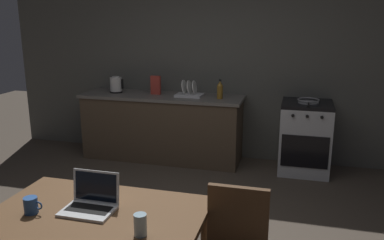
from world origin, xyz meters
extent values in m
cube|color=#51514C|center=(0.30, 2.48, 1.35)|extent=(6.40, 0.10, 2.70)
cube|color=#4C3D2D|center=(-0.59, 2.13, 0.42)|extent=(2.10, 0.60, 0.84)
cube|color=#66605B|center=(-0.59, 2.13, 0.86)|extent=(2.16, 0.64, 0.04)
cube|color=#B7BABF|center=(1.27, 2.13, 0.42)|extent=(0.60, 0.60, 0.84)
cube|color=black|center=(1.27, 2.13, 0.86)|extent=(0.60, 0.60, 0.04)
cube|color=black|center=(1.27, 1.82, 0.35)|extent=(0.54, 0.01, 0.39)
cylinder|color=black|center=(1.11, 1.81, 0.78)|extent=(0.04, 0.02, 0.04)
cylinder|color=black|center=(1.27, 1.81, 0.78)|extent=(0.04, 0.02, 0.04)
cylinder|color=black|center=(1.43, 1.81, 0.78)|extent=(0.04, 0.02, 0.04)
cube|color=brown|center=(-0.01, -0.83, 0.69)|extent=(1.33, 0.92, 0.04)
cylinder|color=brown|center=(-0.62, -0.43, 0.34)|extent=(0.05, 0.05, 0.67)
cube|color=#4C331E|center=(0.84, -0.57, 0.68)|extent=(0.38, 0.04, 0.42)
cube|color=silver|center=(-0.07, -0.80, 0.72)|extent=(0.32, 0.22, 0.02)
cube|color=black|center=(-0.07, -0.78, 0.73)|extent=(0.28, 0.12, 0.00)
cube|color=silver|center=(-0.07, -0.68, 0.83)|extent=(0.32, 0.03, 0.21)
cube|color=black|center=(-0.07, -0.68, 0.83)|extent=(0.29, 0.02, 0.18)
cylinder|color=black|center=(-1.25, 2.13, 0.89)|extent=(0.17, 0.17, 0.02)
cylinder|color=silver|center=(-1.25, 2.13, 0.99)|extent=(0.16, 0.16, 0.18)
cylinder|color=silver|center=(-1.25, 2.13, 1.09)|extent=(0.10, 0.10, 0.02)
cube|color=black|center=(-1.15, 2.13, 1.00)|extent=(0.02, 0.02, 0.13)
cylinder|color=#8C601E|center=(0.20, 2.08, 0.96)|extent=(0.07, 0.07, 0.16)
cone|color=#8C601E|center=(0.20, 2.08, 1.07)|extent=(0.07, 0.07, 0.06)
cylinder|color=black|center=(0.20, 2.08, 1.11)|extent=(0.03, 0.03, 0.02)
cylinder|color=gray|center=(1.28, 2.11, 0.89)|extent=(0.24, 0.24, 0.01)
torus|color=gray|center=(1.28, 2.11, 0.92)|extent=(0.26, 0.26, 0.02)
cylinder|color=black|center=(1.28, 1.90, 0.90)|extent=(0.02, 0.18, 0.02)
cylinder|color=#264C8C|center=(-0.40, -0.90, 0.76)|extent=(0.08, 0.08, 0.10)
torus|color=#264C8C|center=(-0.34, -0.90, 0.77)|extent=(0.05, 0.01, 0.05)
cylinder|color=#99B7C6|center=(0.35, -0.96, 0.77)|extent=(0.07, 0.07, 0.13)
cube|color=#B2382D|center=(-0.68, 2.15, 1.00)|extent=(0.13, 0.05, 0.25)
cube|color=silver|center=(-0.21, 2.13, 0.90)|extent=(0.34, 0.26, 0.03)
cylinder|color=white|center=(-0.28, 2.13, 1.00)|extent=(0.04, 0.18, 0.18)
cylinder|color=white|center=(-0.21, 2.13, 1.00)|extent=(0.04, 0.18, 0.18)
cylinder|color=white|center=(-0.14, 2.13, 1.00)|extent=(0.04, 0.18, 0.18)
camera|label=1|loc=(1.15, -2.83, 1.89)|focal=37.68mm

